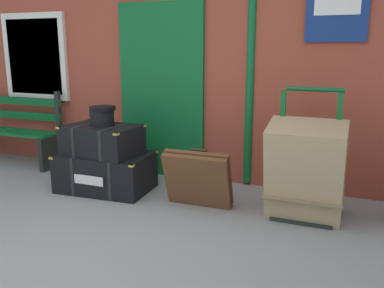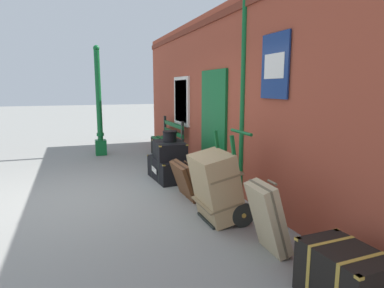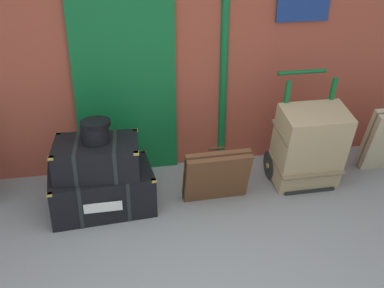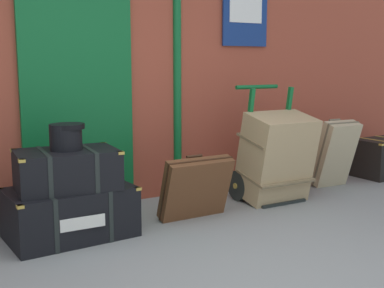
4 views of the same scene
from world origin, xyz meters
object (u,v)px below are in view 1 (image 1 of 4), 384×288
(steamer_trunk_middle, at_px, (102,140))
(porters_trolley, at_px, (306,186))
(steamer_trunk_base, at_px, (106,172))
(platform_bench, at_px, (9,131))
(large_brown_trunk, at_px, (305,171))
(round_hatbox, at_px, (102,115))
(suitcase_charcoal, at_px, (198,179))

(steamer_trunk_middle, xyz_separation_m, porters_trolley, (2.19, 0.18, -0.31))
(steamer_trunk_base, height_order, steamer_trunk_middle, steamer_trunk_middle)
(steamer_trunk_middle, height_order, porters_trolley, porters_trolley)
(steamer_trunk_base, xyz_separation_m, steamer_trunk_middle, (-0.02, -0.01, 0.37))
(platform_bench, bearing_deg, large_brown_trunk, -6.92)
(steamer_trunk_base, xyz_separation_m, large_brown_trunk, (2.18, -0.00, 0.27))
(steamer_trunk_base, relative_size, steamer_trunk_middle, 1.24)
(platform_bench, xyz_separation_m, round_hatbox, (1.90, -0.50, 0.42))
(large_brown_trunk, bearing_deg, platform_bench, 173.08)
(platform_bench, relative_size, round_hatbox, 5.59)
(steamer_trunk_base, distance_m, suitcase_charcoal, 1.16)
(steamer_trunk_middle, height_order, round_hatbox, round_hatbox)
(platform_bench, distance_m, large_brown_trunk, 4.11)
(round_hatbox, bearing_deg, platform_bench, 165.37)
(suitcase_charcoal, bearing_deg, steamer_trunk_middle, 175.72)
(platform_bench, xyz_separation_m, steamer_trunk_middle, (1.89, -0.51, 0.14))
(steamer_trunk_base, bearing_deg, platform_bench, 165.54)
(steamer_trunk_middle, xyz_separation_m, round_hatbox, (0.01, 0.01, 0.28))
(large_brown_trunk, height_order, suitcase_charcoal, large_brown_trunk)
(steamer_trunk_base, height_order, round_hatbox, round_hatbox)
(platform_bench, bearing_deg, steamer_trunk_middle, -14.98)
(suitcase_charcoal, bearing_deg, steamer_trunk_base, 174.97)
(round_hatbox, bearing_deg, steamer_trunk_middle, -120.82)
(steamer_trunk_middle, bearing_deg, platform_bench, 165.02)
(platform_bench, relative_size, steamer_trunk_base, 1.52)
(steamer_trunk_middle, height_order, large_brown_trunk, large_brown_trunk)
(platform_bench, distance_m, suitcase_charcoal, 3.12)
(round_hatbox, xyz_separation_m, large_brown_trunk, (2.19, -0.00, -0.39))
(platform_bench, height_order, large_brown_trunk, platform_bench)
(platform_bench, relative_size, steamer_trunk_middle, 1.89)
(platform_bench, height_order, porters_trolley, porters_trolley)
(porters_trolley, bearing_deg, steamer_trunk_base, -175.61)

